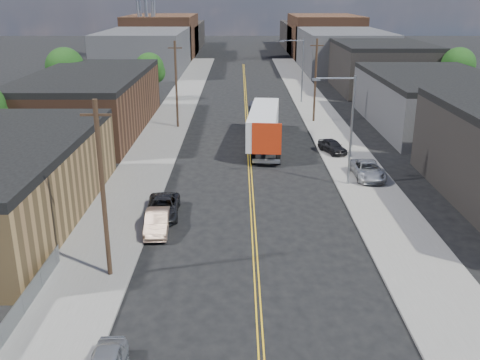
{
  "coord_description": "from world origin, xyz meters",
  "views": [
    {
      "loc": [
        -0.96,
        -16.52,
        14.98
      ],
      "look_at": [
        -0.91,
        19.18,
        2.5
      ],
      "focal_mm": 40.0,
      "sensor_mm": 36.0,
      "label": 1
    }
  ],
  "objects_px": {
    "car_left_b": "(157,222)",
    "car_right_lot_a": "(368,170)",
    "car_left_c": "(163,207)",
    "car_ahead_truck": "(260,122)",
    "car_right_lot_c": "(332,146)",
    "semi_truck": "(263,123)"
  },
  "relations": [
    {
      "from": "car_left_b",
      "to": "car_right_lot_a",
      "type": "height_order",
      "value": "car_right_lot_a"
    },
    {
      "from": "car_left_c",
      "to": "car_ahead_truck",
      "type": "xyz_separation_m",
      "value": [
        7.9,
        25.84,
        0.1
      ]
    },
    {
      "from": "car_right_lot_a",
      "to": "car_ahead_truck",
      "type": "distance_m",
      "value": 19.86
    },
    {
      "from": "car_right_lot_c",
      "to": "car_left_c",
      "type": "bearing_deg",
      "value": -153.76
    },
    {
      "from": "car_right_lot_c",
      "to": "car_right_lot_a",
      "type": "bearing_deg",
      "value": -97.55
    },
    {
      "from": "car_left_c",
      "to": "car_right_lot_c",
      "type": "height_order",
      "value": "car_right_lot_c"
    },
    {
      "from": "car_left_b",
      "to": "semi_truck",
      "type": "bearing_deg",
      "value": 66.22
    },
    {
      "from": "car_left_b",
      "to": "car_left_c",
      "type": "distance_m",
      "value": 2.76
    },
    {
      "from": "car_left_b",
      "to": "car_right_lot_a",
      "type": "distance_m",
      "value": 19.5
    },
    {
      "from": "car_left_b",
      "to": "car_left_c",
      "type": "xyz_separation_m",
      "value": [
        0.0,
        2.76,
        -0.02
      ]
    },
    {
      "from": "car_right_lot_a",
      "to": "car_ahead_truck",
      "type": "bearing_deg",
      "value": 114.53
    },
    {
      "from": "semi_truck",
      "to": "car_ahead_truck",
      "type": "xyz_separation_m",
      "value": [
        0.0,
        6.83,
        -1.56
      ]
    },
    {
      "from": "car_right_lot_c",
      "to": "car_ahead_truck",
      "type": "distance_m",
      "value": 12.33
    },
    {
      "from": "semi_truck",
      "to": "car_left_c",
      "type": "distance_m",
      "value": 20.65
    },
    {
      "from": "car_left_b",
      "to": "car_right_lot_c",
      "type": "xyz_separation_m",
      "value": [
        14.6,
        18.24,
        0.1
      ]
    },
    {
      "from": "semi_truck",
      "to": "car_left_c",
      "type": "xyz_separation_m",
      "value": [
        -7.9,
        -19.01,
        -1.66
      ]
    },
    {
      "from": "semi_truck",
      "to": "car_right_lot_a",
      "type": "height_order",
      "value": "semi_truck"
    },
    {
      "from": "car_right_lot_c",
      "to": "car_ahead_truck",
      "type": "relative_size",
      "value": 0.69
    },
    {
      "from": "car_left_c",
      "to": "car_ahead_truck",
      "type": "relative_size",
      "value": 0.87
    },
    {
      "from": "car_left_b",
      "to": "car_left_c",
      "type": "height_order",
      "value": "car_left_b"
    },
    {
      "from": "car_left_b",
      "to": "car_right_lot_c",
      "type": "height_order",
      "value": "car_right_lot_c"
    },
    {
      "from": "car_right_lot_a",
      "to": "car_right_lot_c",
      "type": "height_order",
      "value": "car_right_lot_a"
    }
  ]
}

